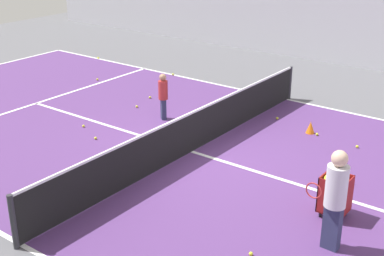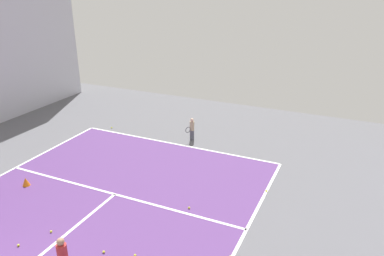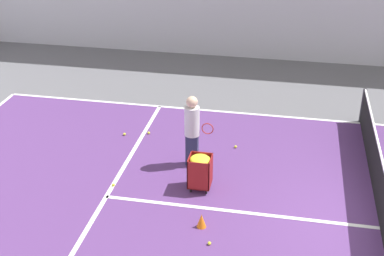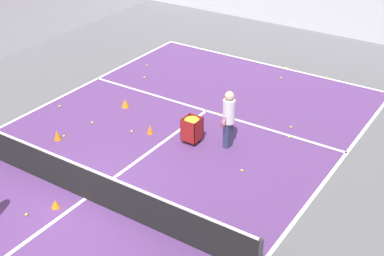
# 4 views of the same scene
# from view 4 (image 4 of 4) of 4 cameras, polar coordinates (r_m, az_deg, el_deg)

# --- Properties ---
(ground_plane) EXTENTS (34.17, 34.17, 0.00)m
(ground_plane) POSITION_cam_4_polar(r_m,az_deg,el_deg) (13.72, -11.29, -7.40)
(ground_plane) COLOR #5B5B60
(court_playing_area) EXTENTS (9.46, 20.72, 0.00)m
(court_playing_area) POSITION_cam_4_polar(r_m,az_deg,el_deg) (13.72, -11.29, -7.40)
(court_playing_area) COLOR #563370
(court_playing_area) RESTS_ON ground
(line_baseline_far) EXTENTS (9.46, 0.10, 0.00)m
(line_baseline_far) POSITION_cam_4_polar(r_m,az_deg,el_deg) (21.25, 8.25, 6.69)
(line_baseline_far) COLOR white
(line_baseline_far) RESTS_ON ground
(line_service_far) EXTENTS (9.46, 0.10, 0.00)m
(line_service_far) POSITION_cam_4_polar(r_m,az_deg,el_deg) (17.50, 1.53, 1.86)
(line_service_far) COLOR white
(line_service_far) RESTS_ON ground
(line_centre_service) EXTENTS (0.10, 11.39, 0.00)m
(line_centre_service) POSITION_cam_4_polar(r_m,az_deg,el_deg) (13.72, -11.29, -7.38)
(line_centre_service) COLOR white
(line_centre_service) RESTS_ON ground
(tennis_net) EXTENTS (9.76, 0.10, 1.00)m
(tennis_net) POSITION_cam_4_polar(r_m,az_deg,el_deg) (13.42, -11.50, -5.63)
(tennis_net) COLOR #2D2D33
(tennis_net) RESTS_ON ground
(coach_at_net) EXTENTS (0.37, 0.68, 1.76)m
(coach_at_net) POSITION_cam_4_polar(r_m,az_deg,el_deg) (15.08, 3.93, 1.32)
(coach_at_net) COLOR #2D3351
(coach_at_net) RESTS_ON ground
(ball_cart) EXTENTS (0.49, 0.49, 0.82)m
(ball_cart) POSITION_cam_4_polar(r_m,az_deg,el_deg) (15.47, 0.00, 0.28)
(ball_cart) COLOR maroon
(ball_cart) RESTS_ON ground
(training_cone_1) EXTENTS (0.26, 0.26, 0.28)m
(training_cone_1) POSITION_cam_4_polar(r_m,az_deg,el_deg) (17.82, -7.15, 2.65)
(training_cone_1) COLOR orange
(training_cone_1) RESTS_ON ground
(training_cone_2) EXTENTS (0.22, 0.22, 0.31)m
(training_cone_2) POSITION_cam_4_polar(r_m,az_deg,el_deg) (16.29, -14.19, -0.73)
(training_cone_2) COLOR orange
(training_cone_2) RESTS_ON ground
(training_cone_3) EXTENTS (0.19, 0.19, 0.30)m
(training_cone_3) POSITION_cam_4_polar(r_m,az_deg,el_deg) (16.16, -4.51, -0.13)
(training_cone_3) COLOR orange
(training_cone_3) RESTS_ON ground
(training_cone_4) EXTENTS (0.22, 0.22, 0.21)m
(training_cone_4) POSITION_cam_4_polar(r_m,az_deg,el_deg) (13.53, -14.37, -7.83)
(training_cone_4) COLOR orange
(training_cone_4) RESTS_ON ground
(tennis_ball_0) EXTENTS (0.07, 0.07, 0.07)m
(tennis_ball_0) POSITION_cam_4_polar(r_m,az_deg,el_deg) (13.49, -17.25, -8.81)
(tennis_ball_0) COLOR yellow
(tennis_ball_0) RESTS_ON ground
(tennis_ball_3) EXTENTS (0.07, 0.07, 0.07)m
(tennis_ball_3) POSITION_cam_4_polar(r_m,az_deg,el_deg) (19.92, -5.09, 5.40)
(tennis_ball_3) COLOR yellow
(tennis_ball_3) RESTS_ON ground
(tennis_ball_4) EXTENTS (0.07, 0.07, 0.07)m
(tennis_ball_4) POSITION_cam_4_polar(r_m,az_deg,el_deg) (20.96, -4.86, 6.67)
(tennis_ball_4) COLOR yellow
(tennis_ball_4) RESTS_ON ground
(tennis_ball_5) EXTENTS (0.07, 0.07, 0.07)m
(tennis_ball_5) POSITION_cam_4_polar(r_m,az_deg,el_deg) (16.20, 10.29, -0.94)
(tennis_ball_5) COLOR yellow
(tennis_ball_5) RESTS_ON ground
(tennis_ball_6) EXTENTS (0.07, 0.07, 0.07)m
(tennis_ball_6) POSITION_cam_4_polar(r_m,az_deg,el_deg) (14.48, 5.34, -4.53)
(tennis_ball_6) COLOR yellow
(tennis_ball_6) RESTS_ON ground
(tennis_ball_7) EXTENTS (0.07, 0.07, 0.07)m
(tennis_ball_7) POSITION_cam_4_polar(r_m,az_deg,el_deg) (15.99, -17.90, -2.43)
(tennis_ball_7) COLOR yellow
(tennis_ball_7) RESTS_ON ground
(tennis_ball_8) EXTENTS (0.07, 0.07, 0.07)m
(tennis_ball_8) POSITION_cam_4_polar(r_m,az_deg,el_deg) (20.08, 9.50, 5.31)
(tennis_ball_8) COLOR yellow
(tennis_ball_8) RESTS_ON ground
(tennis_ball_9) EXTENTS (0.07, 0.07, 0.07)m
(tennis_ball_9) POSITION_cam_4_polar(r_m,az_deg,el_deg) (20.99, 10.03, 6.34)
(tennis_ball_9) COLOR yellow
(tennis_ball_9) RESTS_ON ground
(tennis_ball_12) EXTENTS (0.07, 0.07, 0.07)m
(tennis_ball_12) POSITION_cam_4_polar(r_m,az_deg,el_deg) (18.25, -13.93, 2.26)
(tennis_ball_12) COLOR yellow
(tennis_ball_12) RESTS_ON ground
(tennis_ball_13) EXTENTS (0.07, 0.07, 0.07)m
(tennis_ball_13) POSITION_cam_4_polar(r_m,az_deg,el_deg) (20.45, 14.17, 5.25)
(tennis_ball_13) COLOR yellow
(tennis_ball_13) RESTS_ON ground
(tennis_ball_14) EXTENTS (0.07, 0.07, 0.07)m
(tennis_ball_14) POSITION_cam_4_polar(r_m,az_deg,el_deg) (17.28, 2.69, 1.57)
(tennis_ball_14) COLOR yellow
(tennis_ball_14) RESTS_ON ground
(tennis_ball_17) EXTENTS (0.07, 0.07, 0.07)m
(tennis_ball_17) POSITION_cam_4_polar(r_m,az_deg,el_deg) (16.76, 10.52, 0.12)
(tennis_ball_17) COLOR yellow
(tennis_ball_17) RESTS_ON ground
(tennis_ball_18) EXTENTS (0.07, 0.07, 0.07)m
(tennis_ball_18) POSITION_cam_4_polar(r_m,az_deg,el_deg) (16.44, -13.50, -0.83)
(tennis_ball_18) COLOR yellow
(tennis_ball_18) RESTS_ON ground
(tennis_ball_21) EXTENTS (0.07, 0.07, 0.07)m
(tennis_ball_21) POSITION_cam_4_polar(r_m,az_deg,el_deg) (17.00, -10.60, 0.56)
(tennis_ball_21) COLOR yellow
(tennis_ball_21) RESTS_ON ground
(tennis_ball_24) EXTENTS (0.07, 0.07, 0.07)m
(tennis_ball_24) POSITION_cam_4_polar(r_m,az_deg,el_deg) (16.34, -6.45, -0.35)
(tennis_ball_24) COLOR yellow
(tennis_ball_24) RESTS_ON ground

